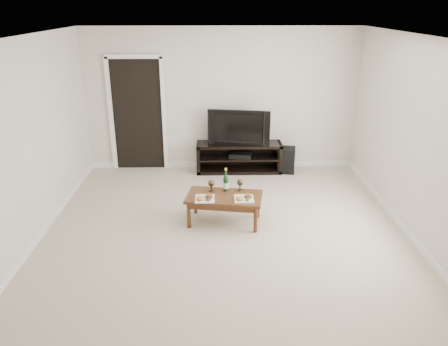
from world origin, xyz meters
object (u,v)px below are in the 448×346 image
Objects in this scene: media_console at (239,157)px; subwoofer at (286,160)px; coffee_table at (224,209)px; television at (239,126)px.

media_console is 3.35× the size of subwoofer.
subwoofer is 0.44× the size of coffee_table.
subwoofer reaches higher than coffee_table.
coffee_table is (-0.32, -2.06, -0.66)m from television.
coffee_table is at bearing -111.37° from subwoofer.
media_console is 1.40× the size of television.
subwoofer is at bearing 59.08° from coffee_table.
media_console is 1.49× the size of coffee_table.
media_console is 0.88m from subwoofer.
television is (0.00, 0.00, 0.60)m from media_console.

